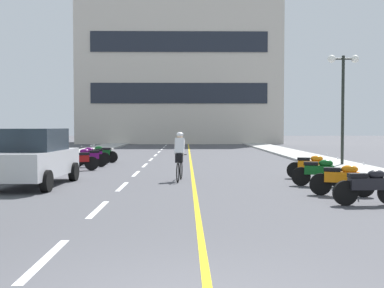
{
  "coord_description": "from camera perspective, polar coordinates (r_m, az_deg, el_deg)",
  "views": [
    {
      "loc": [
        0.0,
        -4.55,
        1.88
      ],
      "look_at": [
        0.26,
        15.37,
        1.14
      ],
      "focal_mm": 43.57,
      "sensor_mm": 36.0,
      "label": 1
    }
  ],
  "objects": [
    {
      "name": "lane_dash_7",
      "position": [
        34.66,
        -4.06,
        -0.97
      ],
      "size": [
        0.14,
        2.2,
        0.01
      ],
      "primitive_type": "cube",
      "color": "silver",
      "rests_on": "ground"
    },
    {
      "name": "lane_dash_4",
      "position": [
        22.72,
        -5.81,
        -2.61
      ],
      "size": [
        0.14,
        2.2,
        0.01
      ],
      "primitive_type": "cube",
      "color": "silver",
      "rests_on": "ground"
    },
    {
      "name": "lane_dash_2",
      "position": [
        14.81,
        -8.55,
        -5.17
      ],
      "size": [
        0.14,
        2.2,
        0.01
      ],
      "primitive_type": "cube",
      "color": "silver",
      "rests_on": "ground"
    },
    {
      "name": "motorcycle_5",
      "position": [
        20.41,
        -13.79,
        -1.88
      ],
      "size": [
        1.67,
        0.68,
        0.92
      ],
      "color": "black",
      "rests_on": "ground"
    },
    {
      "name": "lane_dash_3",
      "position": [
        18.75,
        -6.88,
        -3.62
      ],
      "size": [
        0.14,
        2.2,
        0.01
      ],
      "primitive_type": "cube",
      "color": "silver",
      "rests_on": "ground"
    },
    {
      "name": "office_building",
      "position": [
        55.0,
        -1.51,
        9.63
      ],
      "size": [
        22.33,
        10.07,
        18.09
      ],
      "color": "beige",
      "rests_on": "ground"
    },
    {
      "name": "motorcycle_8",
      "position": [
        24.88,
        -10.96,
        -1.14
      ],
      "size": [
        1.68,
        0.66,
        0.92
      ],
      "color": "black",
      "rests_on": "ground"
    },
    {
      "name": "lane_dash_9",
      "position": [
        42.64,
        -3.44,
        -0.38
      ],
      "size": [
        0.14,
        2.2,
        0.01
      ],
      "primitive_type": "cube",
      "color": "silver",
      "rests_on": "ground"
    },
    {
      "name": "curb_right",
      "position": [
        29.5,
        13.38,
        -1.45
      ],
      "size": [
        2.4,
        72.0,
        0.12
      ],
      "primitive_type": "cube",
      "color": "#A8A8A3",
      "rests_on": "ground"
    },
    {
      "name": "curb_left",
      "position": [
        29.5,
        -14.88,
        -1.47
      ],
      "size": [
        2.4,
        72.0,
        0.12
      ],
      "primitive_type": "cube",
      "color": "#A8A8A3",
      "rests_on": "ground"
    },
    {
      "name": "lane_dash_6",
      "position": [
        30.68,
        -4.49,
        -1.37
      ],
      "size": [
        0.14,
        2.2,
        0.01
      ],
      "primitive_type": "cube",
      "color": "silver",
      "rests_on": "ground"
    },
    {
      "name": "motorcycle_4",
      "position": [
        17.21,
        14.37,
        -2.62
      ],
      "size": [
        1.65,
        0.75,
        0.92
      ],
      "color": "black",
      "rests_on": "ground"
    },
    {
      "name": "cyclist_rider",
      "position": [
        16.12,
        -1.55,
        -1.39
      ],
      "size": [
        0.43,
        1.77,
        1.71
      ],
      "color": "black",
      "rests_on": "ground"
    },
    {
      "name": "street_lamp_mid",
      "position": [
        22.97,
        17.99,
        6.95
      ],
      "size": [
        1.46,
        0.36,
        5.09
      ],
      "color": "black",
      "rests_on": "curb_right"
    },
    {
      "name": "ground_plane",
      "position": [
        25.62,
        -0.75,
        -2.07
      ],
      "size": [
        140.0,
        140.0,
        0.0
      ],
      "primitive_type": "plane",
      "color": "#47474C"
    },
    {
      "name": "centre_line_yellow",
      "position": [
        28.62,
        -0.25,
        -1.62
      ],
      "size": [
        0.12,
        66.0,
        0.01
      ],
      "primitive_type": "cube",
      "color": "gold",
      "rests_on": "ground"
    },
    {
      "name": "motorcycle_2",
      "position": [
        13.24,
        17.9,
        -4.07
      ],
      "size": [
        1.64,
        0.79,
        0.92
      ],
      "color": "black",
      "rests_on": "ground"
    },
    {
      "name": "parked_car_near",
      "position": [
        15.58,
        -18.72,
        -1.53
      ],
      "size": [
        2.05,
        4.26,
        1.82
      ],
      "color": "black",
      "rests_on": "ground"
    },
    {
      "name": "lane_dash_1",
      "position": [
        10.9,
        -11.43,
        -7.82
      ],
      "size": [
        0.14,
        2.2,
        0.01
      ],
      "primitive_type": "cube",
      "color": "silver",
      "rests_on": "ground"
    },
    {
      "name": "lane_dash_5",
      "position": [
        26.69,
        -5.05,
        -1.9
      ],
      "size": [
        0.14,
        2.2,
        0.01
      ],
      "primitive_type": "cube",
      "color": "silver",
      "rests_on": "ground"
    },
    {
      "name": "lane_dash_8",
      "position": [
        38.65,
        -3.71,
        -0.64
      ],
      "size": [
        0.14,
        2.2,
        0.01
      ],
      "primitive_type": "cube",
      "color": "silver",
      "rests_on": "ground"
    },
    {
      "name": "motorcycle_6",
      "position": [
        22.09,
        -12.54,
        -1.56
      ],
      "size": [
        1.66,
        0.74,
        0.92
      ],
      "color": "black",
      "rests_on": "ground"
    },
    {
      "name": "motorcycle_3",
      "position": [
        15.16,
        15.33,
        -3.27
      ],
      "size": [
        1.66,
        0.74,
        0.92
      ],
      "color": "black",
      "rests_on": "ground"
    },
    {
      "name": "lane_dash_10",
      "position": [
        46.63,
        -3.2,
        -0.17
      ],
      "size": [
        0.14,
        2.2,
        0.01
      ],
      "primitive_type": "cube",
      "color": "silver",
      "rests_on": "ground"
    },
    {
      "name": "lane_dash_11",
      "position": [
        50.63,
        -3.01,
        0.02
      ],
      "size": [
        0.14,
        2.2,
        0.01
      ],
      "primitive_type": "cube",
      "color": "silver",
      "rests_on": "ground"
    },
    {
      "name": "motorcycle_1",
      "position": [
        11.92,
        20.77,
        -4.79
      ],
      "size": [
        1.7,
        0.6,
        0.92
      ],
      "color": "black",
      "rests_on": "ground"
    },
    {
      "name": "lane_dash_0",
      "position": [
        7.11,
        -17.58,
        -13.3
      ],
      "size": [
        0.14,
        2.2,
        0.01
      ],
      "primitive_type": "cube",
      "color": "silver",
      "rests_on": "ground"
    },
    {
      "name": "motorcycle_7",
      "position": [
        23.54,
        -12.06,
        -1.34
      ],
      "size": [
        1.69,
        0.6,
        0.92
      ],
      "color": "black",
      "rests_on": "ground"
    }
  ]
}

